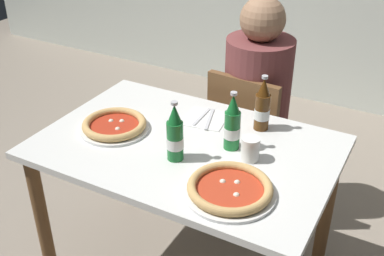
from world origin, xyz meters
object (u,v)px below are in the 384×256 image
napkin_with_cutlery (206,119)px  diner_seated (255,115)px  pizza_margherita_near (114,125)px  beer_bottle_left (232,125)px  paper_cup (250,149)px  beer_bottle_center (262,107)px  beer_bottle_right (175,135)px  dining_table_main (186,167)px  chair_behind_table (250,135)px  pizza_marinara_far (230,189)px

napkin_with_cutlery → diner_seated: bearing=80.2°
pizza_margherita_near → beer_bottle_left: beer_bottle_left is taller
paper_cup → pizza_margherita_near: bearing=-173.7°
beer_bottle_center → beer_bottle_right: bearing=-118.5°
beer_bottle_center → beer_bottle_left: bearing=-103.4°
diner_seated → beer_bottle_center: 0.51m
diner_seated → pizza_margherita_near: (-0.37, -0.71, 0.19)m
pizza_margherita_near → dining_table_main: bearing=7.9°
beer_bottle_center → chair_behind_table: bearing=117.2°
chair_behind_table → diner_seated: diner_seated is taller
dining_table_main → beer_bottle_right: beer_bottle_right is taller
diner_seated → beer_bottle_left: diner_seated is taller
beer_bottle_right → napkin_with_cutlery: 0.35m
dining_table_main → beer_bottle_center: (0.22, 0.27, 0.22)m
pizza_margherita_near → pizza_marinara_far: size_ratio=0.90×
diner_seated → napkin_with_cutlery: bearing=-99.8°
chair_behind_table → pizza_margherita_near: bearing=65.2°
dining_table_main → diner_seated: 0.66m
pizza_margherita_near → beer_bottle_center: size_ratio=1.19×
pizza_margherita_near → pizza_marinara_far: (0.62, -0.17, -0.00)m
beer_bottle_left → napkin_with_cutlery: bearing=141.2°
diner_seated → beer_bottle_center: size_ratio=4.89×
dining_table_main → pizza_margherita_near: bearing=-172.1°
diner_seated → paper_cup: diner_seated is taller
beer_bottle_left → beer_bottle_center: bearing=76.6°
chair_behind_table → paper_cup: bearing=115.7°
dining_table_main → beer_bottle_left: beer_bottle_left is taller
chair_behind_table → diner_seated: bearing=-91.8°
beer_bottle_center → paper_cup: size_ratio=2.60×
chair_behind_table → pizza_marinara_far: size_ratio=2.61×
diner_seated → paper_cup: 0.71m
dining_table_main → beer_bottle_left: bearing=20.5°
chair_behind_table → beer_bottle_left: (0.13, -0.55, 0.37)m
pizza_marinara_far → dining_table_main: bearing=144.0°
chair_behind_table → beer_bottle_center: (0.18, -0.34, 0.37)m
diner_seated → chair_behind_table: bearing=-96.5°
dining_table_main → beer_bottle_center: 0.41m
diner_seated → beer_bottle_right: diner_seated is taller
pizza_marinara_far → beer_bottle_right: bearing=160.1°
chair_behind_table → paper_cup: chair_behind_table is taller
pizza_margherita_near → napkin_with_cutlery: bearing=41.9°
chair_behind_table → pizza_margherita_near: 0.81m
dining_table_main → pizza_marinara_far: bearing=-36.0°
pizza_marinara_far → chair_behind_table: bearing=106.9°
napkin_with_cutlery → paper_cup: 0.36m
napkin_with_cutlery → paper_cup: bearing=-34.5°
beer_bottle_right → napkin_with_cutlery: bearing=97.0°
pizza_margherita_near → paper_cup: paper_cup is taller
pizza_marinara_far → napkin_with_cutlery: size_ratio=1.60×
dining_table_main → napkin_with_cutlery: bearing=96.6°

